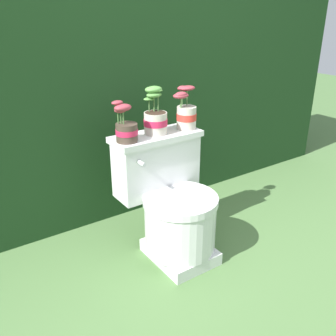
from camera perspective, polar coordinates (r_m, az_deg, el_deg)
The scene contains 6 objects.
ground_plane at distance 2.10m, azimuth 2.91°, elevation -12.88°, with size 12.00×12.00×0.00m, color #4C703D.
hedge_backdrop at distance 2.57m, azimuth -9.70°, elevation 10.08°, with size 3.59×0.71×1.34m.
toilet at distance 1.98m, azimuth 0.50°, elevation -5.37°, with size 0.48×0.51×0.64m.
potted_plant_left at distance 1.82m, azimuth -6.45°, elevation 6.16°, with size 0.11×0.11×0.20m.
potted_plant_midleft at distance 1.93m, azimuth -1.96°, elevation 7.70°, with size 0.12×0.12×0.24m.
potted_plant_middle at distance 2.01m, azimuth 2.73°, elevation 8.53°, with size 0.15×0.11×0.22m.
Camera 1 is at (-1.05, -1.34, 1.24)m, focal length 40.00 mm.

